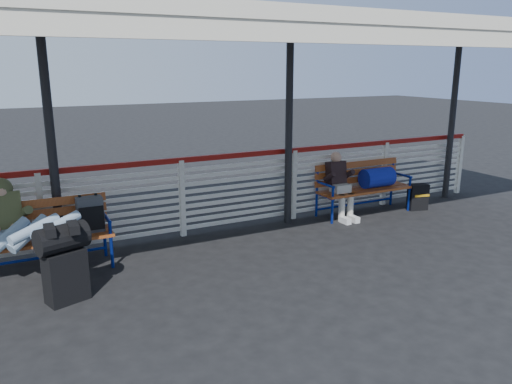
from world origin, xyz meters
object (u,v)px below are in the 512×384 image
luggage_stack (64,260)px  suitcase_side (418,197)px  traveler_man (24,227)px  companion_person (340,185)px  bench_left (54,225)px  bench_right (370,180)px

luggage_stack → suitcase_side: luggage_stack is taller
suitcase_side → luggage_stack: bearing=-157.0°
luggage_stack → traveler_man: traveler_man is taller
companion_person → suitcase_side: 1.66m
bench_left → companion_person: (4.63, 0.18, 0.00)m
companion_person → suitcase_side: companion_person is taller
traveler_man → companion_person: size_ratio=1.43×
bench_right → luggage_stack: bearing=-166.8°
bench_right → companion_person: bearing=-177.0°
traveler_man → suitcase_side: size_ratio=3.40×
bench_left → companion_person: bearing=2.2°
companion_person → suitcase_side: (1.60, -0.24, -0.36)m
companion_person → bench_left: bearing=-177.8°
luggage_stack → companion_person: companion_person is taller
bench_right → traveler_man: bearing=-174.3°
suitcase_side → traveler_man: bearing=-163.3°
bench_left → traveler_man: size_ratio=1.10×
bench_left → suitcase_side: bearing=-0.5°
luggage_stack → traveler_man: size_ratio=0.55×
companion_person → suitcase_side: size_ratio=2.38×
bench_left → traveler_man: bearing=-135.2°
companion_person → traveler_man: bearing=-174.0°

